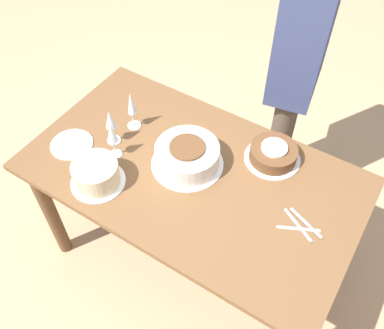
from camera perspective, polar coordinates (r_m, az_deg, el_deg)
name	(u,v)px	position (r m, az deg, el deg)	size (l,w,h in m)	color
ground_plane	(192,256)	(2.50, 0.00, -12.14)	(12.00, 12.00, 0.00)	tan
dining_table	(192,189)	(1.96, 0.00, -3.29)	(1.45, 0.83, 0.77)	brown
cake_center_white	(187,156)	(1.85, -0.63, 1.14)	(0.32, 0.32, 0.12)	white
cake_front_chocolate	(273,154)	(1.91, 10.77, 1.43)	(0.25, 0.25, 0.08)	white
cake_back_decorated	(96,174)	(1.83, -12.66, -1.26)	(0.23, 0.23, 0.11)	white
wine_glass_near	(112,135)	(1.86, -10.64, 3.95)	(0.06, 0.06, 0.19)	silver
wine_glass_far	(131,106)	(1.98, -8.08, 7.79)	(0.06, 0.06, 0.20)	silver
wine_glass_extra	(110,122)	(1.93, -10.84, 5.64)	(0.06, 0.06, 0.18)	silver
dessert_plate_right	(72,144)	(2.04, -15.75, 2.60)	(0.19, 0.19, 0.01)	white
fork_pile	(301,226)	(1.75, 14.29, -7.89)	(0.18, 0.12, 0.01)	silver
person_cutting	(300,55)	(2.20, 14.23, 13.95)	(0.29, 0.43, 1.60)	#4C4238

